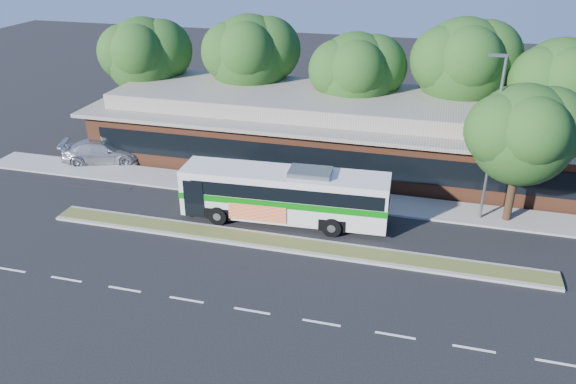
{
  "coord_description": "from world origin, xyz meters",
  "views": [
    {
      "loc": [
        6.45,
        -23.12,
        14.82
      ],
      "look_at": [
        -0.47,
        2.6,
        2.0
      ],
      "focal_mm": 35.0,
      "sensor_mm": 36.0,
      "label": 1
    }
  ],
  "objects_px": {
    "sedan": "(103,151)",
    "sidewalk_tree": "(530,132)",
    "lamp_post": "(493,136)",
    "transit_bus": "(285,192)"
  },
  "relations": [
    {
      "from": "transit_bus",
      "to": "sedan",
      "type": "xyz_separation_m",
      "value": [
        -14.22,
        4.85,
        -0.97
      ]
    },
    {
      "from": "lamp_post",
      "to": "transit_bus",
      "type": "relative_size",
      "value": 0.8
    },
    {
      "from": "lamp_post",
      "to": "transit_bus",
      "type": "bearing_deg",
      "value": -164.34
    },
    {
      "from": "sedan",
      "to": "sidewalk_tree",
      "type": "xyz_separation_m",
      "value": [
        26.35,
        -1.63,
        4.36
      ]
    },
    {
      "from": "lamp_post",
      "to": "sedan",
      "type": "distance_m",
      "value": 24.96
    },
    {
      "from": "sedan",
      "to": "transit_bus",
      "type": "bearing_deg",
      "value": -127.79
    },
    {
      "from": "transit_bus",
      "to": "lamp_post",
      "type": "bearing_deg",
      "value": 12.72
    },
    {
      "from": "sidewalk_tree",
      "to": "lamp_post",
      "type": "bearing_deg",
      "value": -169.8
    },
    {
      "from": "sedan",
      "to": "sidewalk_tree",
      "type": "height_order",
      "value": "sidewalk_tree"
    },
    {
      "from": "transit_bus",
      "to": "sedan",
      "type": "height_order",
      "value": "transit_bus"
    }
  ]
}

